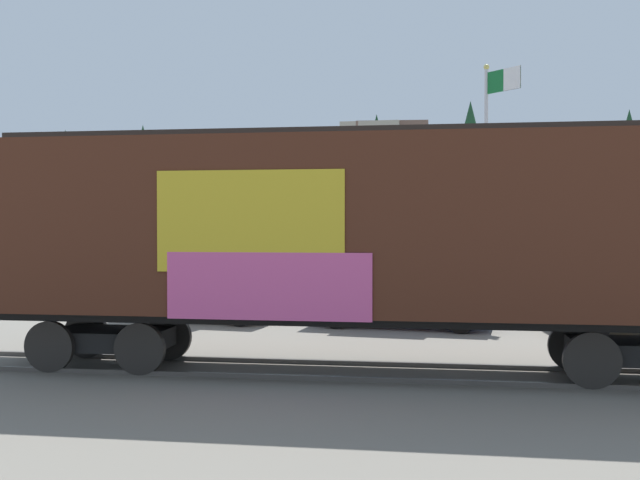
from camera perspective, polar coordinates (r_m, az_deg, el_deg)
The scene contains 7 objects.
ground_plane at distance 13.19m, azimuth 6.44°, elevation -10.38°, with size 260.00×260.00×0.00m, color slate.
track at distance 13.31m, azimuth 1.61°, elevation -10.10°, with size 59.99×5.22×0.08m.
freight_car at distance 13.01m, azimuth 3.10°, elevation 0.75°, with size 14.29×3.57×4.38m.
flagpole at distance 23.68m, azimuth 13.22°, elevation 6.44°, with size 1.09×1.01×7.71m.
hillside at distance 83.50m, azimuth 10.80°, elevation 2.59°, with size 139.11×41.08×13.92m.
parked_car_silver at distance 20.55m, azimuth -9.26°, elevation -3.83°, with size 4.47×2.14×1.76m.
parked_car_blue at distance 19.16m, azimuth 6.29°, elevation -4.17°, with size 4.71×2.12×1.69m.
Camera 1 is at (1.16, -12.87, 2.64)m, focal length 41.11 mm.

